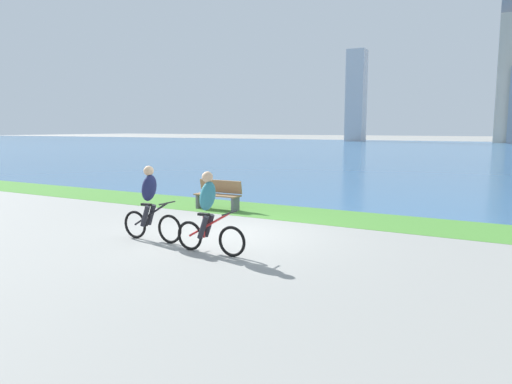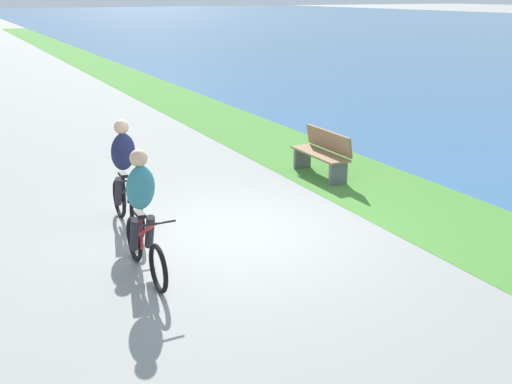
# 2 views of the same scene
# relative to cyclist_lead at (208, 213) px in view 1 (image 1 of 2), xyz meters

# --- Properties ---
(ground_plane) EXTENTS (300.00, 300.00, 0.00)m
(ground_plane) POSITION_rel_cyclist_lead_xyz_m (-0.67, 1.62, -0.83)
(ground_plane) COLOR gray
(grass_strip_bayside) EXTENTS (120.00, 2.36, 0.01)m
(grass_strip_bayside) POSITION_rel_cyclist_lead_xyz_m (-0.67, 4.91, -0.83)
(grass_strip_bayside) COLOR #478433
(grass_strip_bayside) RESTS_ON ground
(bay_water_surface) EXTENTS (300.00, 83.20, 0.00)m
(bay_water_surface) POSITION_rel_cyclist_lead_xyz_m (-0.67, 47.69, -0.83)
(bay_water_surface) COLOR #386693
(bay_water_surface) RESTS_ON ground
(cyclist_lead) EXTENTS (1.63, 0.52, 1.65)m
(cyclist_lead) POSITION_rel_cyclist_lead_xyz_m (0.00, 0.00, 0.00)
(cyclist_lead) COLOR black
(cyclist_lead) RESTS_ON ground
(cyclist_trailing) EXTENTS (1.64, 0.52, 1.68)m
(cyclist_trailing) POSITION_rel_cyclist_lead_xyz_m (-1.75, 0.26, 0.01)
(cyclist_trailing) COLOR black
(cyclist_trailing) RESTS_ON ground
(bench_near_path) EXTENTS (1.50, 0.47, 0.90)m
(bench_near_path) POSITION_rel_cyclist_lead_xyz_m (-2.71, 4.44, -0.38)
(bench_near_path) COLOR olive
(bench_near_path) RESTS_ON ground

